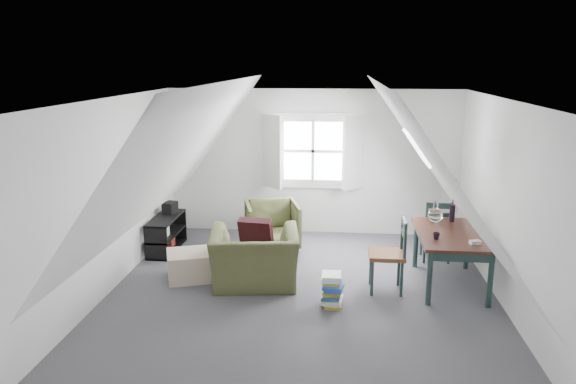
# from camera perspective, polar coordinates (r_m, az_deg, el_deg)

# --- Properties ---
(floor) EXTENTS (5.50, 5.50, 0.00)m
(floor) POSITION_cam_1_polar(r_m,az_deg,el_deg) (7.41, 1.33, -10.33)
(floor) COLOR #46454A
(floor) RESTS_ON ground
(ceiling) EXTENTS (5.50, 5.50, 0.00)m
(ceiling) POSITION_cam_1_polar(r_m,az_deg,el_deg) (6.81, 1.44, 9.35)
(ceiling) COLOR white
(ceiling) RESTS_ON wall_back
(wall_back) EXTENTS (5.00, 0.00, 5.00)m
(wall_back) POSITION_cam_1_polar(r_m,az_deg,el_deg) (9.69, 2.55, 3.04)
(wall_back) COLOR silver
(wall_back) RESTS_ON ground
(wall_front) EXTENTS (5.00, 0.00, 5.00)m
(wall_front) POSITION_cam_1_polar(r_m,az_deg,el_deg) (4.40, -1.22, -9.63)
(wall_front) COLOR silver
(wall_front) RESTS_ON ground
(wall_left) EXTENTS (0.00, 5.50, 5.50)m
(wall_left) POSITION_cam_1_polar(r_m,az_deg,el_deg) (7.59, -17.79, -0.43)
(wall_left) COLOR silver
(wall_left) RESTS_ON ground
(wall_right) EXTENTS (0.00, 5.50, 5.50)m
(wall_right) POSITION_cam_1_polar(r_m,az_deg,el_deg) (7.27, 21.44, -1.30)
(wall_right) COLOR silver
(wall_right) RESTS_ON ground
(slope_left) EXTENTS (3.19, 5.50, 4.48)m
(slope_left) POSITION_cam_1_polar(r_m,az_deg,el_deg) (7.17, -11.07, 3.47)
(slope_left) COLOR white
(slope_left) RESTS_ON wall_left
(slope_right) EXTENTS (3.19, 5.50, 4.48)m
(slope_right) POSITION_cam_1_polar(r_m,az_deg,el_deg) (6.96, 14.26, 3.02)
(slope_right) COLOR white
(slope_right) RESTS_ON wall_right
(dormer_window) EXTENTS (1.71, 0.35, 1.30)m
(dormer_window) POSITION_cam_1_polar(r_m,az_deg,el_deg) (9.58, 2.54, 4.14)
(dormer_window) COLOR white
(dormer_window) RESTS_ON wall_back
(skylight) EXTENTS (0.35, 0.75, 0.47)m
(skylight) POSITION_cam_1_polar(r_m,az_deg,el_deg) (8.23, 12.92, 4.41)
(skylight) COLOR white
(skylight) RESTS_ON slope_right
(armchair_near) EXTENTS (1.28, 1.16, 0.75)m
(armchair_near) POSITION_cam_1_polar(r_m,az_deg,el_deg) (7.72, -3.37, -9.34)
(armchair_near) COLOR #494E2A
(armchair_near) RESTS_ON floor
(armchair_far) EXTENTS (1.00, 1.02, 0.76)m
(armchair_far) POSITION_cam_1_polar(r_m,az_deg,el_deg) (9.12, -1.59, -5.71)
(armchair_far) COLOR #494E2A
(armchair_far) RESTS_ON floor
(throw_pillow) EXTENTS (0.48, 0.32, 0.47)m
(throw_pillow) POSITION_cam_1_polar(r_m,az_deg,el_deg) (7.63, -3.27, -4.28)
(throw_pillow) COLOR #340E15
(throw_pillow) RESTS_ON armchair_near
(ottoman) EXTENTS (0.73, 0.73, 0.38)m
(ottoman) POSITION_cam_1_polar(r_m,az_deg,el_deg) (7.96, -10.05, -7.35)
(ottoman) COLOR beige
(ottoman) RESTS_ON floor
(dining_table) EXTENTS (0.89, 1.48, 0.74)m
(dining_table) POSITION_cam_1_polar(r_m,az_deg,el_deg) (7.77, 16.25, -4.68)
(dining_table) COLOR #341711
(dining_table) RESTS_ON floor
(demijohn) EXTENTS (0.21, 0.21, 0.30)m
(demijohn) POSITION_cam_1_polar(r_m,az_deg,el_deg) (8.11, 14.73, -2.23)
(demijohn) COLOR silver
(demijohn) RESTS_ON dining_table
(vase_twigs) EXTENTS (0.08, 0.09, 0.61)m
(vase_twigs) POSITION_cam_1_polar(r_m,az_deg,el_deg) (8.24, 16.35, -1.97)
(vase_twigs) COLOR black
(vase_twigs) RESTS_ON dining_table
(cup) EXTENTS (0.12, 0.12, 0.08)m
(cup) POSITION_cam_1_polar(r_m,az_deg,el_deg) (7.41, 14.81, -4.65)
(cup) COLOR black
(cup) RESTS_ON dining_table
(paper_box) EXTENTS (0.15, 0.12, 0.04)m
(paper_box) POSITION_cam_1_polar(r_m,az_deg,el_deg) (7.36, 18.47, -4.87)
(paper_box) COLOR white
(paper_box) RESTS_ON dining_table
(dining_chair_far) EXTENTS (0.44, 0.44, 0.94)m
(dining_chair_far) POSITION_cam_1_polar(r_m,az_deg,el_deg) (8.73, 14.84, -3.66)
(dining_chair_far) COLOR brown
(dining_chair_far) RESTS_ON floor
(dining_chair_near) EXTENTS (0.46, 0.46, 0.98)m
(dining_chair_near) POSITION_cam_1_polar(r_m,az_deg,el_deg) (7.45, 10.28, -6.17)
(dining_chair_near) COLOR brown
(dining_chair_near) RESTS_ON floor
(media_shelf) EXTENTS (0.35, 1.06, 0.54)m
(media_shelf) POSITION_cam_1_polar(r_m,az_deg,el_deg) (9.14, -12.31, -4.36)
(media_shelf) COLOR black
(media_shelf) RESTS_ON floor
(electronics_box) EXTENTS (0.22, 0.28, 0.19)m
(electronics_box) POSITION_cam_1_polar(r_m,az_deg,el_deg) (9.30, -11.90, -1.59)
(electronics_box) COLOR black
(electronics_box) RESTS_ON media_shelf
(magazine_stack) EXTENTS (0.30, 0.36, 0.40)m
(magazine_stack) POSITION_cam_1_polar(r_m,az_deg,el_deg) (7.03, 4.50, -9.90)
(magazine_stack) COLOR #B29933
(magazine_stack) RESTS_ON floor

